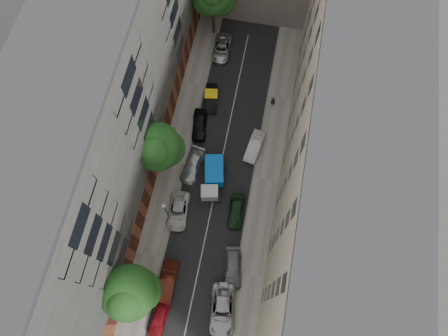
% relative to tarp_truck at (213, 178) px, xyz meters
% --- Properties ---
extents(ground, '(120.00, 120.00, 0.00)m').
position_rel_tarp_truck_xyz_m(ground, '(0.45, 1.40, -1.29)').
color(ground, '#4C4C49').
rests_on(ground, ground).
extents(road_surface, '(8.00, 44.00, 0.02)m').
position_rel_tarp_truck_xyz_m(road_surface, '(0.45, 1.40, -1.28)').
color(road_surface, black).
rests_on(road_surface, ground).
extents(sidewalk_left, '(3.00, 44.00, 0.15)m').
position_rel_tarp_truck_xyz_m(sidewalk_left, '(-5.05, 1.40, -1.21)').
color(sidewalk_left, gray).
rests_on(sidewalk_left, ground).
extents(sidewalk_right, '(3.00, 44.00, 0.15)m').
position_rel_tarp_truck_xyz_m(sidewalk_right, '(5.95, 1.40, -1.21)').
color(sidewalk_right, gray).
rests_on(sidewalk_right, ground).
extents(building_left, '(8.00, 44.00, 20.00)m').
position_rel_tarp_truck_xyz_m(building_left, '(-10.55, 1.40, 8.71)').
color(building_left, '#444340').
rests_on(building_left, ground).
extents(building_right, '(8.00, 44.00, 20.00)m').
position_rel_tarp_truck_xyz_m(building_right, '(11.45, 1.40, 8.71)').
color(building_right, beige).
rests_on(building_right, ground).
extents(tarp_truck, '(2.94, 5.40, 2.34)m').
position_rel_tarp_truck_xyz_m(tarp_truck, '(0.00, 0.00, 0.00)').
color(tarp_truck, black).
rests_on(tarp_truck, ground).
extents(car_left_0, '(1.84, 3.87, 1.28)m').
position_rel_tarp_truck_xyz_m(car_left_0, '(-2.35, -15.60, -0.65)').
color(car_left_0, maroon).
rests_on(car_left_0, ground).
extents(car_left_1, '(1.60, 4.46, 1.46)m').
position_rel_tarp_truck_xyz_m(car_left_1, '(-2.35, -12.00, -0.56)').
color(car_left_1, '#4F1A0F').
rests_on(car_left_1, ground).
extents(car_left_2, '(2.46, 4.75, 1.28)m').
position_rel_tarp_truck_xyz_m(car_left_2, '(-3.05, -4.40, -0.65)').
color(car_left_2, silver).
rests_on(car_left_2, ground).
extents(car_left_3, '(2.52, 4.80, 1.33)m').
position_rel_tarp_truck_xyz_m(car_left_3, '(-2.70, 1.20, -0.62)').
color(car_left_3, '#AEAFB3').
rests_on(car_left_3, ground).
extents(car_left_4, '(2.32, 4.47, 1.45)m').
position_rel_tarp_truck_xyz_m(car_left_4, '(-3.02, 6.49, -0.56)').
color(car_left_4, black).
rests_on(car_left_4, ground).
extents(car_left_5, '(2.04, 4.20, 1.33)m').
position_rel_tarp_truck_xyz_m(car_left_5, '(-2.35, 10.40, -0.62)').
color(car_left_5, black).
rests_on(car_left_5, ground).
extents(car_left_6, '(2.30, 4.73, 1.30)m').
position_rel_tarp_truck_xyz_m(car_left_6, '(-2.53, 18.00, -0.64)').
color(car_left_6, '#AFAFB3').
rests_on(car_left_6, ground).
extents(car_right_0, '(3.24, 5.74, 1.51)m').
position_rel_tarp_truck_xyz_m(car_right_0, '(3.75, -13.60, -0.53)').
color(car_right_0, '#B3B4B8').
rests_on(car_right_0, ground).
extents(car_right_1, '(2.58, 4.74, 1.30)m').
position_rel_tarp_truck_xyz_m(car_right_1, '(4.05, -9.40, -0.64)').
color(car_right_1, slate).
rests_on(car_right_1, ground).
extents(car_right_2, '(1.87, 4.18, 1.40)m').
position_rel_tarp_truck_xyz_m(car_right_2, '(3.25, -3.20, -0.59)').
color(car_right_2, black).
rests_on(car_right_2, ground).
extents(car_right_3, '(2.12, 4.37, 1.38)m').
position_rel_tarp_truck_xyz_m(car_right_3, '(3.96, 5.00, -0.60)').
color(car_right_3, silver).
rests_on(car_right_3, ground).
extents(tree_near, '(5.44, 5.18, 8.51)m').
position_rel_tarp_truck_xyz_m(tree_near, '(-4.75, -14.00, 4.48)').
color(tree_near, '#382619').
rests_on(tree_near, sidewalk_left).
extents(tree_mid, '(5.45, 5.20, 8.68)m').
position_rel_tarp_truck_xyz_m(tree_mid, '(-5.86, 0.46, 4.62)').
color(tree_mid, '#382619').
rests_on(tree_mid, sidewalk_left).
extents(lamp_post, '(0.36, 0.36, 5.87)m').
position_rel_tarp_truck_xyz_m(lamp_post, '(-3.75, -5.39, 2.52)').
color(lamp_post, '#1A5D24').
rests_on(lamp_post, sidewalk_left).
extents(pedestrian, '(0.66, 0.51, 1.62)m').
position_rel_tarp_truck_xyz_m(pedestrian, '(5.19, 11.24, -0.33)').
color(pedestrian, black).
rests_on(pedestrian, sidewalk_right).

